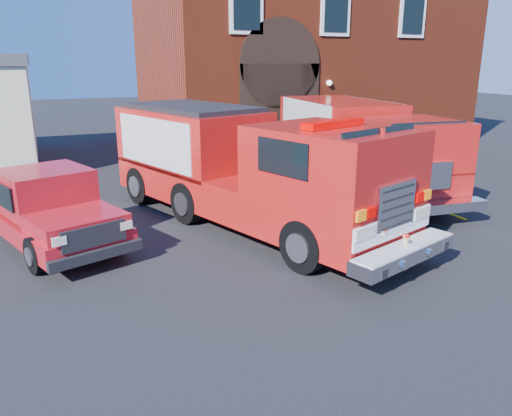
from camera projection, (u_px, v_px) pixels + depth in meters
name	position (u px, v px, depth m)	size (l,w,h in m)	color
ground	(235.00, 249.00, 11.42)	(100.00, 100.00, 0.00)	black
parking_stripe_near	(427.00, 206.00, 14.77)	(0.12, 3.00, 0.01)	yellow
parking_stripe_mid	(367.00, 183.00, 17.41)	(0.12, 3.00, 0.01)	yellow
parking_stripe_far	(323.00, 167.00, 20.05)	(0.12, 3.00, 0.01)	yellow
fire_station	(298.00, 58.00, 25.93)	(15.20, 10.20, 8.45)	maroon
fire_engine	(244.00, 166.00, 12.77)	(5.46, 9.94, 2.95)	black
pickup_truck	(44.00, 207.00, 11.68)	(3.62, 5.78, 1.78)	black
secondary_truck	(357.00, 143.00, 16.40)	(3.64, 8.87, 2.80)	black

